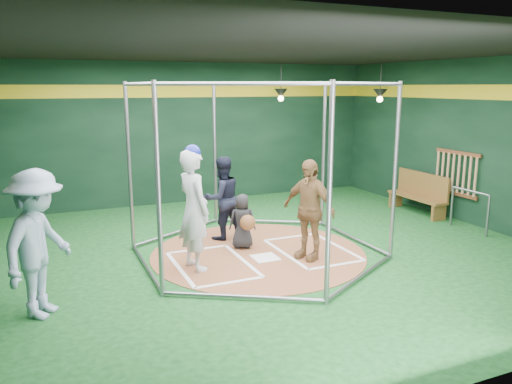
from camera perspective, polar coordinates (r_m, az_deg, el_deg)
name	(u,v)px	position (r m, az deg, el deg)	size (l,w,h in m)	color
room_shell	(258,156)	(8.55, 0.25, 4.17)	(10.10, 9.10, 3.53)	#0D3A13
clay_disc	(258,253)	(8.95, 0.26, -6.99)	(3.80, 3.80, 0.01)	brown
home_plate	(265,258)	(8.69, 1.06, -7.50)	(0.43, 0.43, 0.01)	white
batter_box_left	(212,264)	(8.40, -5.04, -8.24)	(1.17, 1.77, 0.01)	white
batter_box_right	(312,250)	(9.14, 6.39, -6.58)	(1.17, 1.77, 0.01)	white
batting_cage	(258,170)	(8.58, 0.27, 2.49)	(4.05, 4.67, 3.00)	gray
bat_rack	(456,173)	(11.81, 21.88, 2.02)	(0.07, 1.25, 0.98)	brown
pendant_lamp_near	(281,93)	(12.66, 2.86, 11.18)	(0.34, 0.34, 0.90)	black
pendant_lamp_far	(380,94)	(12.25, 14.00, 10.82)	(0.34, 0.34, 0.90)	black
batter_figure	(194,208)	(8.00, -7.12, -1.87)	(0.61, 0.80, 2.02)	#BBBBC2
visitor_leopard	(309,209)	(8.50, 6.02, -1.99)	(1.01, 0.42, 1.72)	#A67B47
catcher_figure	(243,221)	(9.06, -1.49, -3.36)	(0.57, 0.63, 1.01)	black
umpire	(222,198)	(9.59, -3.89, -0.70)	(0.78, 0.61, 1.60)	black
bystander_blue	(38,244)	(6.92, -23.64, -5.47)	(1.24, 0.71, 1.92)	#8EA5BD
dugout_bench	(419,193)	(12.24, 18.16, -0.06)	(0.38, 1.64, 0.96)	brown
steel_railing	(470,204)	(11.08, 23.24, -1.23)	(0.05, 0.99, 0.85)	slate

